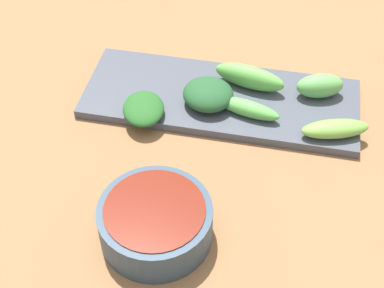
% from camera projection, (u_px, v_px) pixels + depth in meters
% --- Properties ---
extents(tabletop, '(2.10, 2.10, 0.02)m').
position_uv_depth(tabletop, '(195.00, 162.00, 0.68)').
color(tabletop, olive).
rests_on(tabletop, ground).
extents(sauce_bowl, '(0.12, 0.12, 0.05)m').
position_uv_depth(sauce_bowl, '(155.00, 221.00, 0.58)').
color(sauce_bowl, '#304558').
rests_on(sauce_bowl, tabletop).
extents(serving_plate, '(0.13, 0.36, 0.01)m').
position_uv_depth(serving_plate, '(221.00, 99.00, 0.73)').
color(serving_plate, '#444A56').
rests_on(serving_plate, tabletop).
extents(broccoli_leafy_0, '(0.07, 0.07, 0.03)m').
position_uv_depth(broccoli_leafy_0, '(207.00, 94.00, 0.71)').
color(broccoli_leafy_0, '#22552C').
rests_on(broccoli_leafy_0, serving_plate).
extents(broccoli_stalk_1, '(0.05, 0.09, 0.02)m').
position_uv_depth(broccoli_stalk_1, '(335.00, 129.00, 0.67)').
color(broccoli_stalk_1, '#75B449').
rests_on(broccoli_stalk_1, serving_plate).
extents(broccoli_leafy_2, '(0.08, 0.07, 0.02)m').
position_uv_depth(broccoli_leafy_2, '(144.00, 109.00, 0.70)').
color(broccoli_leafy_2, '#245E24').
rests_on(broccoli_leafy_2, serving_plate).
extents(broccoli_stalk_3, '(0.04, 0.09, 0.02)m').
position_uv_depth(broccoli_stalk_3, '(247.00, 108.00, 0.70)').
color(broccoli_stalk_3, '#5CBC50').
rests_on(broccoli_stalk_3, serving_plate).
extents(broccoli_stalk_4, '(0.05, 0.07, 0.03)m').
position_uv_depth(broccoli_stalk_4, '(320.00, 86.00, 0.72)').
color(broccoli_stalk_4, '#64B459').
rests_on(broccoli_stalk_4, serving_plate).
extents(broccoli_stalk_5, '(0.04, 0.10, 0.03)m').
position_uv_depth(broccoli_stalk_5, '(250.00, 77.00, 0.73)').
color(broccoli_stalk_5, '#64B94E').
rests_on(broccoli_stalk_5, serving_plate).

